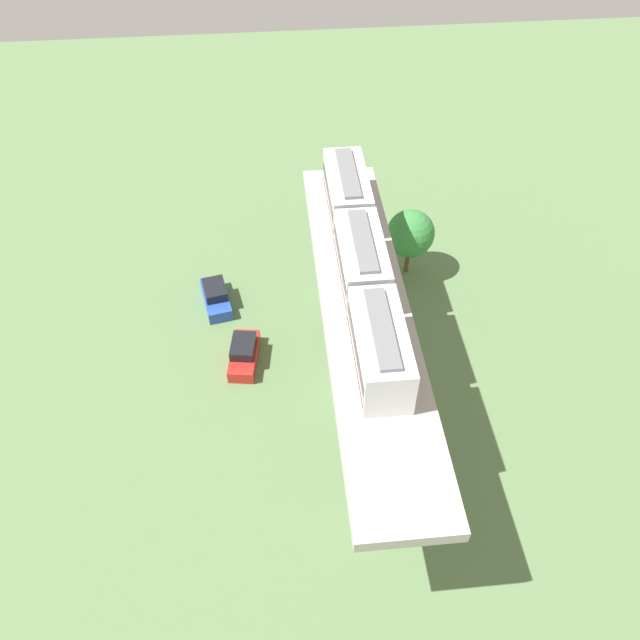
{
  "coord_description": "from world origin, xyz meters",
  "views": [
    {
      "loc": [
        -5.22,
        -26.28,
        35.4
      ],
      "look_at": [
        -2.5,
        2.29,
        5.04
      ],
      "focal_mm": 36.04,
      "sensor_mm": 36.0,
      "label": 1
    }
  ],
  "objects_px": {
    "parked_car_red": "(244,353)",
    "tree_near_viaduct": "(411,234)",
    "parked_car_blue": "(216,297)",
    "train": "(362,261)"
  },
  "relations": [
    {
      "from": "parked_car_blue",
      "to": "parked_car_red",
      "type": "height_order",
      "value": "same"
    },
    {
      "from": "train",
      "to": "parked_car_blue",
      "type": "bearing_deg",
      "value": 143.64
    },
    {
      "from": "parked_car_red",
      "to": "tree_near_viaduct",
      "type": "xyz_separation_m",
      "value": [
        13.26,
        8.28,
        3.15
      ]
    },
    {
      "from": "parked_car_blue",
      "to": "tree_near_viaduct",
      "type": "distance_m",
      "value": 15.83
    },
    {
      "from": "train",
      "to": "tree_near_viaduct",
      "type": "relative_size",
      "value": 3.55
    },
    {
      "from": "train",
      "to": "parked_car_blue",
      "type": "distance_m",
      "value": 15.32
    },
    {
      "from": "train",
      "to": "parked_car_red",
      "type": "distance_m",
      "value": 12.12
    },
    {
      "from": "parked_car_red",
      "to": "tree_near_viaduct",
      "type": "relative_size",
      "value": 0.76
    },
    {
      "from": "train",
      "to": "parked_car_blue",
      "type": "relative_size",
      "value": 4.59
    },
    {
      "from": "parked_car_red",
      "to": "parked_car_blue",
      "type": "bearing_deg",
      "value": 117.7
    }
  ]
}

